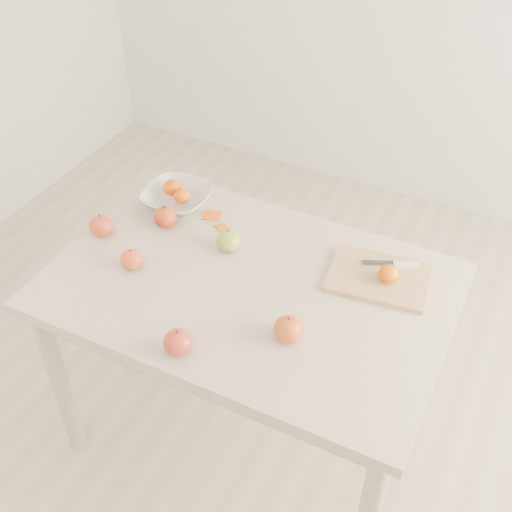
% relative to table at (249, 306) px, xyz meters
% --- Properties ---
extents(ground, '(3.50, 3.50, 0.00)m').
position_rel_table_xyz_m(ground, '(0.00, 0.00, -0.65)').
color(ground, '#C6B293').
rests_on(ground, ground).
extents(table, '(1.20, 0.80, 0.75)m').
position_rel_table_xyz_m(table, '(0.00, 0.00, 0.00)').
color(table, beige).
rests_on(table, ground).
extents(cutting_board, '(0.32, 0.25, 0.02)m').
position_rel_table_xyz_m(cutting_board, '(0.35, 0.19, 0.11)').
color(cutting_board, tan).
rests_on(cutting_board, table).
extents(board_tangerine, '(0.06, 0.06, 0.05)m').
position_rel_table_xyz_m(board_tangerine, '(0.38, 0.18, 0.14)').
color(board_tangerine, '#C86107').
rests_on(board_tangerine, cutting_board).
extents(fruit_bowl, '(0.23, 0.23, 0.06)m').
position_rel_table_xyz_m(fruit_bowl, '(-0.40, 0.25, 0.13)').
color(fruit_bowl, silver).
rests_on(fruit_bowl, table).
extents(bowl_tangerine_near, '(0.06, 0.06, 0.06)m').
position_rel_table_xyz_m(bowl_tangerine_near, '(-0.43, 0.26, 0.16)').
color(bowl_tangerine_near, '#DF5907').
rests_on(bowl_tangerine_near, fruit_bowl).
extents(bowl_tangerine_far, '(0.06, 0.06, 0.05)m').
position_rel_table_xyz_m(bowl_tangerine_far, '(-0.37, 0.23, 0.15)').
color(bowl_tangerine_far, '#DB5B07').
rests_on(bowl_tangerine_far, fruit_bowl).
extents(orange_peel_a, '(0.07, 0.06, 0.01)m').
position_rel_table_xyz_m(orange_peel_a, '(-0.26, 0.24, 0.10)').
color(orange_peel_a, '#CC4F0E').
rests_on(orange_peel_a, table).
extents(orange_peel_b, '(0.06, 0.05, 0.01)m').
position_rel_table_xyz_m(orange_peel_b, '(-0.20, 0.20, 0.10)').
color(orange_peel_b, '#D1610E').
rests_on(orange_peel_b, table).
extents(paring_knife, '(0.16, 0.08, 0.01)m').
position_rel_table_xyz_m(paring_knife, '(0.39, 0.26, 0.12)').
color(paring_knife, white).
rests_on(paring_knife, cutting_board).
extents(apple_green, '(0.08, 0.08, 0.07)m').
position_rel_table_xyz_m(apple_green, '(-0.13, 0.11, 0.13)').
color(apple_green, olive).
rests_on(apple_green, table).
extents(apple_red_a, '(0.08, 0.08, 0.07)m').
position_rel_table_xyz_m(apple_red_a, '(-0.38, 0.13, 0.13)').
color(apple_red_a, maroon).
rests_on(apple_red_a, table).
extents(apple_red_e, '(0.08, 0.08, 0.08)m').
position_rel_table_xyz_m(apple_red_e, '(0.20, -0.15, 0.14)').
color(apple_red_e, maroon).
rests_on(apple_red_e, table).
extents(apple_red_c, '(0.08, 0.08, 0.07)m').
position_rel_table_xyz_m(apple_red_c, '(-0.05, -0.32, 0.14)').
color(apple_red_c, maroon).
rests_on(apple_red_c, table).
extents(apple_red_b, '(0.07, 0.07, 0.06)m').
position_rel_table_xyz_m(apple_red_b, '(-0.36, -0.10, 0.13)').
color(apple_red_b, '#A22817').
rests_on(apple_red_b, table).
extents(apple_red_d, '(0.08, 0.08, 0.07)m').
position_rel_table_xyz_m(apple_red_d, '(-0.54, -0.00, 0.13)').
color(apple_red_d, maroon).
rests_on(apple_red_d, table).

